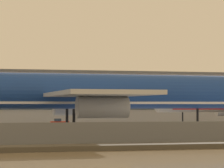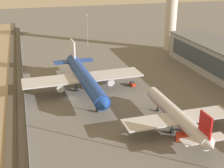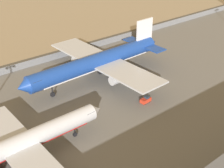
{
  "view_description": "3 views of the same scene",
  "coord_description": "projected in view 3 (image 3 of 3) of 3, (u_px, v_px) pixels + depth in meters",
  "views": [
    {
      "loc": [
        -18.37,
        -69.66,
        4.23
      ],
      "look_at": [
        -0.38,
        5.88,
        7.33
      ],
      "focal_mm": 85.0,
      "sensor_mm": 36.0,
      "label": 1
    },
    {
      "loc": [
        104.05,
        -14.47,
        46.6
      ],
      "look_at": [
        -1.61,
        16.3,
        3.3
      ],
      "focal_mm": 50.0,
      "sensor_mm": 36.0,
      "label": 2
    },
    {
      "loc": [
        48.95,
        78.04,
        46.6
      ],
      "look_at": [
        -0.75,
        16.64,
        3.52
      ],
      "focal_mm": 50.0,
      "sensor_mm": 36.0,
      "label": 3
    }
  ],
  "objects": [
    {
      "name": "passenger_jet_silver",
      "position": [
        24.0,
        142.0,
        65.24
      ],
      "size": [
        39.0,
        32.94,
        12.17
      ],
      "color": "silver",
      "rests_on": "ground"
    },
    {
      "name": "shoreline_seawall",
      "position": [
        48.0,
        55.0,
        116.48
      ],
      "size": [
        320.0,
        3.0,
        0.5
      ],
      "color": "#474238",
      "rests_on": "ground"
    },
    {
      "name": "ground_plane",
      "position": [
        78.0,
        75.0,
        102.61
      ],
      "size": [
        500.0,
        500.0,
        0.0
      ],
      "primitive_type": "plane",
      "color": "#66635E"
    },
    {
      "name": "perimeter_fence",
      "position": [
        54.0,
        57.0,
        112.93
      ],
      "size": [
        280.0,
        0.1,
        2.47
      ],
      "color": "slate",
      "rests_on": "ground"
    },
    {
      "name": "baggage_tug",
      "position": [
        146.0,
        100.0,
        87.45
      ],
      "size": [
        3.3,
        1.8,
        1.8
      ],
      "color": "red",
      "rests_on": "ground"
    },
    {
      "name": "cargo_jet_blue",
      "position": [
        99.0,
        62.0,
        97.7
      ],
      "size": [
        53.6,
        45.77,
        15.78
      ],
      "color": "#193D93",
      "rests_on": "ground"
    }
  ]
}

